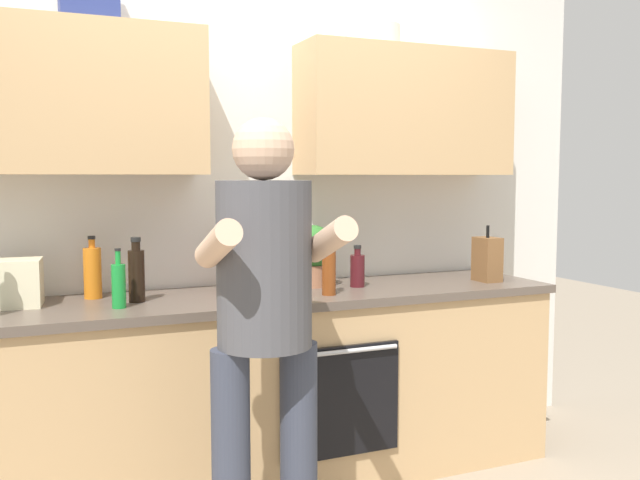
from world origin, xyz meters
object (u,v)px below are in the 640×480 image
object	(u,v)px
bottle_juice	(93,272)
bottle_wine	(357,270)
bottle_hotsauce	(230,267)
bottle_soda	(119,285)
person_standing	(265,308)
grocery_bag_rice	(18,283)
bottle_syrup	(247,263)
knife_block	(487,259)
bottle_vinegar	(329,269)
potted_herb	(313,252)
cup_ceramic	(275,276)
cup_coffee	(270,289)
bottle_soy	(136,274)

from	to	relation	value
bottle_juice	bottle_wine	world-z (taller)	bottle_juice
bottle_hotsauce	bottle_soda	bearing A→B (deg)	-161.63
person_standing	grocery_bag_rice	distance (m)	1.15
bottle_syrup	knife_block	size ratio (longest dim) A/B	1.02
bottle_wine	knife_block	size ratio (longest dim) A/B	0.71
bottle_vinegar	bottle_soda	bearing A→B (deg)	177.02
person_standing	bottle_hotsauce	distance (m)	0.78
bottle_hotsauce	potted_herb	world-z (taller)	potted_herb
bottle_juice	bottle_soda	bearing A→B (deg)	-74.80
bottle_wine	potted_herb	bearing A→B (deg)	154.38
bottle_soda	person_standing	bearing A→B (deg)	-54.03
potted_herb	cup_ceramic	bearing A→B (deg)	161.65
person_standing	bottle_hotsauce	size ratio (longest dim) A/B	5.52
bottle_syrup	cup_coffee	xyz separation A→B (m)	(0.01, -0.29, -0.08)
person_standing	potted_herb	bearing A→B (deg)	57.30
bottle_vinegar	cup_coffee	size ratio (longest dim) A/B	3.14
bottle_soy	cup_coffee	bearing A→B (deg)	-17.27
bottle_syrup	bottle_soda	bearing A→B (deg)	-159.62
bottle_juice	cup_ceramic	size ratio (longest dim) A/B	2.64
person_standing	bottle_vinegar	distance (m)	0.74
bottle_soda	knife_block	bearing A→B (deg)	0.51
bottle_hotsauce	grocery_bag_rice	distance (m)	0.91
bottle_hotsauce	grocery_bag_rice	size ratio (longest dim) A/B	1.51
bottle_soda	bottle_vinegar	world-z (taller)	bottle_vinegar
person_standing	bottle_wine	bearing A→B (deg)	44.76
bottle_syrup	potted_herb	size ratio (longest dim) A/B	0.97
bottle_vinegar	cup_coffee	world-z (taller)	bottle_vinegar
bottle_soda	bottle_wine	xyz separation A→B (m)	(1.15, 0.11, -0.01)
bottle_wine	cup_ceramic	distance (m)	0.41
bottle_syrup	cup_coffee	world-z (taller)	bottle_syrup
bottle_soda	bottle_wine	world-z (taller)	bottle_soda
bottle_vinegar	potted_herb	bearing A→B (deg)	84.35
bottle_wine	grocery_bag_rice	world-z (taller)	bottle_wine
person_standing	cup_ceramic	distance (m)	0.93
bottle_vinegar	cup_ceramic	xyz separation A→B (m)	(-0.15, 0.32, -0.07)
bottle_syrup	bottle_juice	distance (m)	0.70
bottle_soda	knife_block	xyz separation A→B (m)	(1.85, 0.02, 0.02)
knife_block	grocery_bag_rice	bearing A→B (deg)	175.09
bottle_soy	person_standing	bearing A→B (deg)	-64.22
cup_coffee	potted_herb	distance (m)	0.43
bottle_syrup	grocery_bag_rice	distance (m)	1.01
bottle_soy	cup_coffee	distance (m)	0.58
bottle_hotsauce	potted_herb	distance (m)	0.43
bottle_soda	bottle_soy	xyz separation A→B (m)	(0.09, 0.11, 0.03)
cup_ceramic	cup_coffee	size ratio (longest dim) A/B	1.13
person_standing	bottle_syrup	size ratio (longest dim) A/B	5.59
bottle_soda	bottle_syrup	distance (m)	0.67
bottle_soda	bottle_wine	size ratio (longest dim) A/B	1.21
bottle_wine	knife_block	bearing A→B (deg)	-7.92
bottle_syrup	bottle_vinegar	world-z (taller)	same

